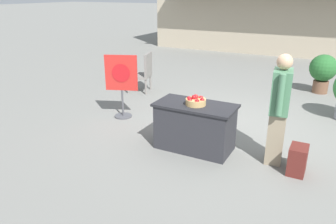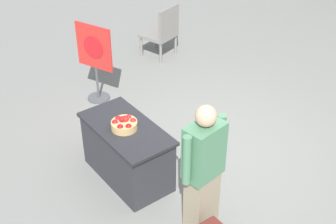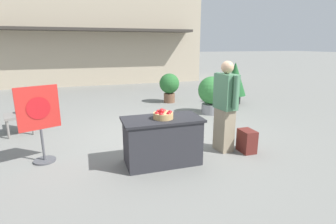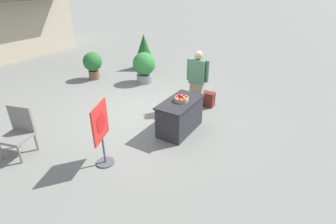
{
  "view_description": "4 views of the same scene",
  "coord_description": "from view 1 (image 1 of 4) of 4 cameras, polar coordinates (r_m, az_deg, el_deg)",
  "views": [
    {
      "loc": [
        1.62,
        -5.74,
        2.47
      ],
      "look_at": [
        -0.83,
        -1.08,
        0.53
      ],
      "focal_mm": 35.0,
      "sensor_mm": 36.0,
      "label": 1
    },
    {
      "loc": [
        3.73,
        -3.56,
        4.1
      ],
      "look_at": [
        -0.12,
        -0.65,
        0.88
      ],
      "focal_mm": 50.0,
      "sensor_mm": 36.0,
      "label": 2
    },
    {
      "loc": [
        -1.46,
        -5.08,
        1.94
      ],
      "look_at": [
        -0.11,
        -0.92,
        0.81
      ],
      "focal_mm": 28.0,
      "sensor_mm": 36.0,
      "label": 3
    },
    {
      "loc": [
        -5.16,
        -3.77,
        3.31
      ],
      "look_at": [
        -0.52,
        -0.97,
        0.55
      ],
      "focal_mm": 28.0,
      "sensor_mm": 36.0,
      "label": 4
    }
  ],
  "objects": [
    {
      "name": "storefront_building",
      "position": [
        15.67,
        19.83,
        17.72
      ],
      "size": [
        10.71,
        4.46,
        4.14
      ],
      "color": "#B7A88E",
      "rests_on": "ground_plane"
    },
    {
      "name": "display_table",
      "position": [
        5.38,
        4.71,
        -2.55
      ],
      "size": [
        1.29,
        0.67,
        0.78
      ],
      "color": "#2D2D33",
      "rests_on": "ground_plane"
    },
    {
      "name": "ground_plane",
      "position": [
        6.45,
        11.08,
        -2.62
      ],
      "size": [
        120.0,
        120.0,
        0.0
      ],
      "primitive_type": "plane",
      "color": "slate"
    },
    {
      "name": "patio_chair",
      "position": [
        8.49,
        -4.32,
        7.07
      ],
      "size": [
        0.68,
        0.68,
        1.01
      ],
      "rotation": [
        0.0,
        0.0,
        3.41
      ],
      "color": "gray",
      "rests_on": "ground_plane"
    },
    {
      "name": "poster_board",
      "position": [
        6.7,
        -8.08,
        5.02
      ],
      "size": [
        0.62,
        0.36,
        1.3
      ],
      "rotation": [
        0.0,
        0.0,
        -1.19
      ],
      "color": "#4C4C51",
      "rests_on": "ground_plane"
    },
    {
      "name": "backpack",
      "position": [
        5.07,
        21.62,
        -7.76
      ],
      "size": [
        0.24,
        0.34,
        0.42
      ],
      "color": "maroon",
      "rests_on": "ground_plane"
    },
    {
      "name": "potted_plant_far_right",
      "position": [
        9.24,
        25.37,
        6.58
      ],
      "size": [
        0.67,
        0.67,
        0.99
      ],
      "color": "brown",
      "rests_on": "ground_plane"
    },
    {
      "name": "person_visitor",
      "position": [
        5.05,
        18.75,
        0.44
      ],
      "size": [
        0.31,
        0.61,
        1.66
      ],
      "rotation": [
        0.0,
        0.0,
        -3.01
      ],
      "color": "gray",
      "rests_on": "ground_plane"
    },
    {
      "name": "apple_basket",
      "position": [
        5.19,
        4.84,
        1.94
      ],
      "size": [
        0.32,
        0.32,
        0.16
      ],
      "color": "tan",
      "rests_on": "display_table"
    }
  ]
}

